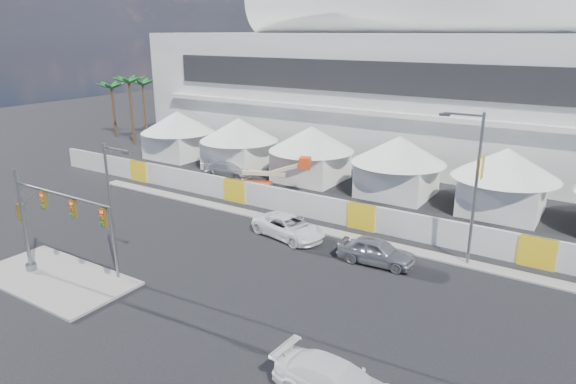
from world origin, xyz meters
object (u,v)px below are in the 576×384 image
Objects in this scene: pickup_near at (338,384)px; streetlight_median at (113,204)px; traffic_mast at (42,221)px; streetlight_curb at (473,179)px; sedan_silver at (376,251)px; boom_lift at (257,185)px; pickup_curb at (289,227)px; lot_car_c at (227,170)px.

pickup_near is 16.44m from streetlight_median.
streetlight_curb reaches higher than traffic_mast.
sedan_silver is at bearing 19.64° from pickup_near.
streetlight_median is 18.36m from boom_lift.
pickup_curb is (-7.03, 0.64, -0.05)m from sedan_silver.
traffic_mast is at bearing 125.52° from sedan_silver.
pickup_curb is at bearing 66.22° from streetlight_median.
streetlight_curb is (0.90, 15.74, 4.83)m from pickup_near.
traffic_mast is 25.62m from streetlight_curb.
lot_car_c is 24.29m from traffic_mast.
pickup_near is 27.34m from boom_lift.
streetlight_median is (-11.91, -10.42, 3.98)m from sedan_silver.
sedan_silver reaches higher than pickup_near.
pickup_curb is 1.11× the size of lot_car_c.
streetlight_curb reaches higher than streetlight_median.
pickup_curb is 16.01m from traffic_mast.
boom_lift reaches higher than pickup_near.
lot_car_c is 0.60× the size of traffic_mast.
boom_lift is at bearing 61.63° from pickup_curb.
streetlight_curb is at bearing -33.80° from boom_lift.
traffic_mast is at bearing -176.06° from lot_car_c.
lot_car_c is 0.67× the size of boom_lift.
boom_lift is at bearing 59.68° from sedan_silver.
streetlight_curb is (4.76, 2.98, 4.80)m from sedan_silver.
streetlight_curb reaches higher than pickup_near.
traffic_mast is at bearing -113.34° from boom_lift.
streetlight_median is at bearing 32.57° from traffic_mast.
streetlight_median reaches higher than traffic_mast.
pickup_near is (10.90, -13.40, 0.01)m from pickup_curb.
boom_lift reaches higher than sedan_silver.
streetlight_curb is at bearing -0.47° from pickup_near.
sedan_silver is 20.18m from traffic_mast.
traffic_mast is at bearing -147.43° from streetlight_median.
streetlight_curb is (25.73, -7.81, 4.89)m from lot_car_c.
boom_lift is at bearing 87.93° from traffic_mast.
boom_lift is (-19.47, 4.33, -4.63)m from streetlight_curb.
traffic_mast is 20.18m from boom_lift.
pickup_near is 16.49m from streetlight_curb.
streetlight_curb is (16.67, 13.41, 0.81)m from streetlight_median.
sedan_silver is at bearing -126.58° from lot_car_c.
lot_car_c is (-20.97, 10.79, -0.10)m from sedan_silver.
pickup_curb is 0.70× the size of streetlight_median.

